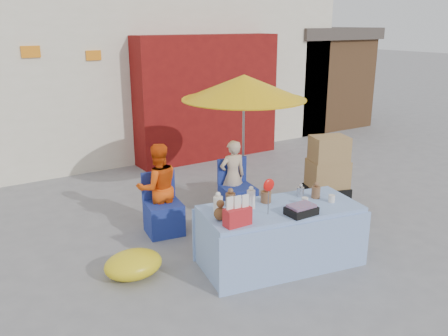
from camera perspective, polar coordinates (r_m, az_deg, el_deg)
ground at (r=6.02m, az=0.82°, el=-11.01°), size 80.00×80.00×0.00m
backdrop at (r=12.43m, az=-17.46°, el=17.61°), size 14.00×8.00×7.80m
market_table at (r=5.82m, az=6.67°, el=-7.96°), size 2.07×1.24×1.17m
chair_left at (r=6.69m, az=-7.28°, el=-5.71°), size 0.55×0.54×0.85m
chair_right at (r=7.27m, az=1.63°, el=-3.68°), size 0.55×0.54×0.85m
vendor_orange at (r=6.67m, az=-7.93°, el=-2.35°), size 0.68×0.57×1.27m
vendor_beige at (r=7.27m, az=1.04°, el=-1.04°), size 0.45×0.33×1.14m
umbrella at (r=7.26m, az=2.42°, el=9.62°), size 1.90×1.90×2.09m
box_stack at (r=7.12m, az=12.28°, el=-1.67°), size 0.70×0.63×1.29m
tarp_bundle at (r=5.70m, az=-10.86°, el=-11.32°), size 0.76×0.65×0.31m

